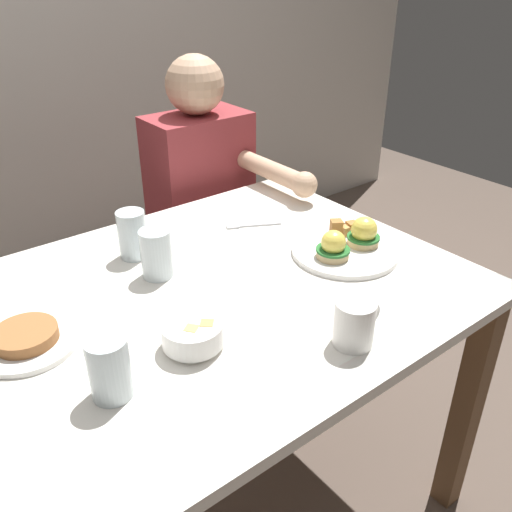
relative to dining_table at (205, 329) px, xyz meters
The scene contains 11 objects.
ground_plane 0.63m from the dining_table, ahead, with size 6.00×6.00×0.00m, color brown.
dining_table is the anchor object (origin of this frame).
eggs_benedict_plate 0.41m from the dining_table, 11.09° to the right, with size 0.27×0.27×0.09m.
fruit_bowl 0.24m from the dining_table, 128.82° to the right, with size 0.12×0.12×0.06m.
coffee_mug 0.39m from the dining_table, 68.88° to the right, with size 0.11×0.08×0.09m.
fork 0.37m from the dining_table, 34.94° to the left, with size 0.14×0.09×0.00m.
water_glass_near 0.39m from the dining_table, 149.50° to the right, with size 0.07×0.07×0.12m.
water_glass_far 0.30m from the dining_table, 100.20° to the left, with size 0.07×0.07×0.12m.
water_glass_extra 0.21m from the dining_table, 109.31° to the left, with size 0.07×0.07×0.12m.
side_plate 0.40m from the dining_table, behind, with size 0.20×0.20×0.04m.
diner_person 0.72m from the dining_table, 56.10° to the left, with size 0.34×0.54×1.14m.
Camera 1 is at (-0.55, -0.89, 1.41)m, focal length 38.27 mm.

